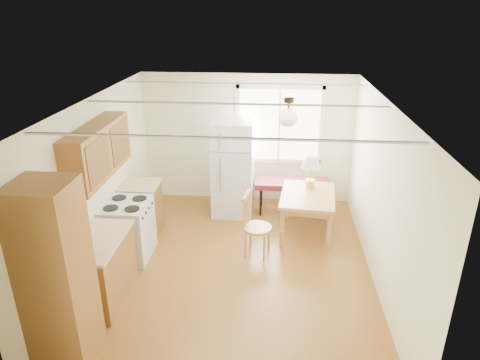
# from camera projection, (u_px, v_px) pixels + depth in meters

# --- Properties ---
(room_shell) EXTENTS (4.60, 5.60, 2.62)m
(room_shell) POSITION_uv_depth(u_px,v_px,m) (235.00, 192.00, 5.95)
(room_shell) COLOR brown
(room_shell) RESTS_ON ground
(kitchen_run) EXTENTS (0.65, 3.40, 2.20)m
(kitchen_run) POSITION_uv_depth(u_px,v_px,m) (102.00, 235.00, 5.66)
(kitchen_run) COLOR brown
(kitchen_run) RESTS_ON ground
(window_unit) EXTENTS (1.64, 0.05, 1.51)m
(window_unit) POSITION_uv_depth(u_px,v_px,m) (279.00, 125.00, 8.06)
(window_unit) COLOR white
(window_unit) RESTS_ON room_shell
(pendant_light) EXTENTS (0.26, 0.26, 0.40)m
(pendant_light) POSITION_uv_depth(u_px,v_px,m) (288.00, 116.00, 5.88)
(pendant_light) COLOR black
(pendant_light) RESTS_ON room_shell
(refrigerator) EXTENTS (0.75, 0.77, 1.79)m
(refrigerator) POSITION_uv_depth(u_px,v_px,m) (233.00, 168.00, 7.82)
(refrigerator) COLOR silver
(refrigerator) RESTS_ON ground
(bench) EXTENTS (1.38, 0.51, 0.64)m
(bench) POSITION_uv_depth(u_px,v_px,m) (293.00, 184.00, 7.92)
(bench) COLOR maroon
(bench) RESTS_ON ground
(dining_table) EXTENTS (0.99, 1.25, 0.73)m
(dining_table) POSITION_uv_depth(u_px,v_px,m) (308.00, 200.00, 7.16)
(dining_table) COLOR #A97A41
(dining_table) RESTS_ON ground
(chair) EXTENTS (0.47, 0.46, 1.01)m
(chair) POSITION_uv_depth(u_px,v_px,m) (252.00, 220.00, 6.60)
(chair) COLOR #A97A41
(chair) RESTS_ON ground
(table_lamp) EXTENTS (0.33, 0.33, 0.58)m
(table_lamp) POSITION_uv_depth(u_px,v_px,m) (311.00, 164.00, 7.25)
(table_lamp) COLOR gold
(table_lamp) RESTS_ON dining_table
(coffee_maker) EXTENTS (0.22, 0.26, 0.36)m
(coffee_maker) POSITION_uv_depth(u_px,v_px,m) (77.00, 250.00, 4.96)
(coffee_maker) COLOR black
(coffee_maker) RESTS_ON kitchen_run
(kettle) EXTENTS (0.13, 0.13, 0.24)m
(kettle) POSITION_uv_depth(u_px,v_px,m) (81.00, 239.00, 5.25)
(kettle) COLOR red
(kettle) RESTS_ON kitchen_run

